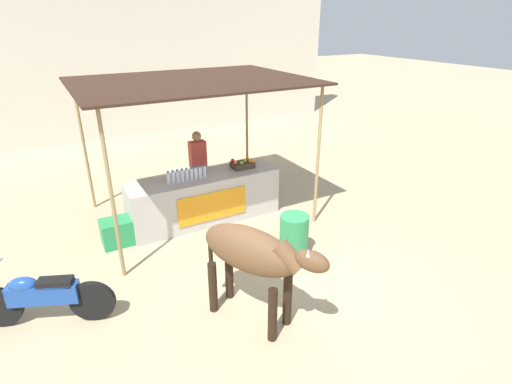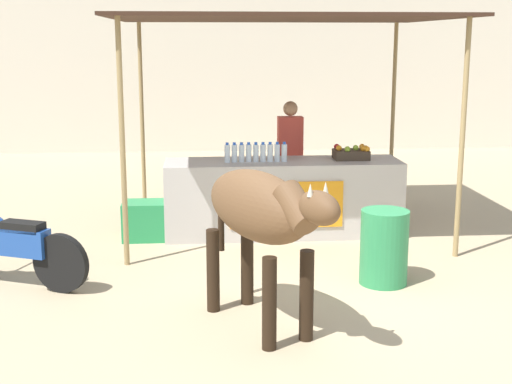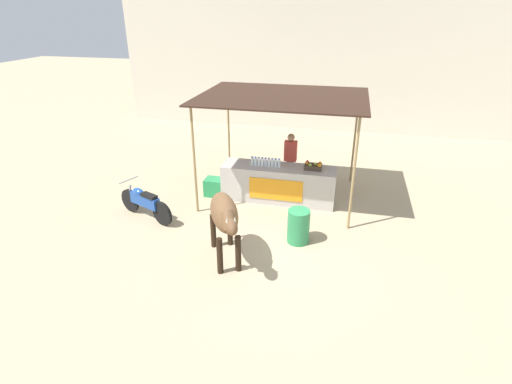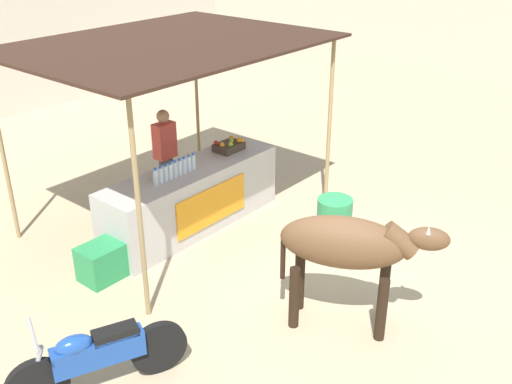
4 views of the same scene
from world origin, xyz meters
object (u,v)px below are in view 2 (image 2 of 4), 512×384
Objects in this scene: cow at (261,213)px; motorcycle_parked at (7,245)px; cooler_box at (147,220)px; water_barrel at (384,247)px; stall_counter at (283,198)px; vendor_behind_counter at (290,159)px; fruit_crate at (352,153)px.

cow reaches higher than motorcycle_parked.
motorcycle_parked reaches higher than cooler_box.
motorcycle_parked is at bearing 176.20° from water_barrel.
cow is at bearing -67.97° from cooler_box.
water_barrel is (0.81, -1.99, -0.09)m from stall_counter.
vendor_behind_counter is (0.19, 0.75, 0.37)m from stall_counter.
stall_counter is at bearing 3.21° from cooler_box.
cow is (-0.74, -3.77, 0.18)m from vendor_behind_counter.
fruit_crate is 2.75m from cooler_box.
water_barrel is at bearing 37.25° from cow.
motorcycle_parked is (-3.92, -1.78, -0.61)m from fruit_crate.
stall_counter is 3.49m from motorcycle_parked.
fruit_crate reaches higher than water_barrel.
water_barrel is at bearing -77.24° from vendor_behind_counter.
fruit_crate is at bearing 3.03° from stall_counter.
cooler_box is 3.25m from cow.
water_barrel is at bearing -3.80° from motorcycle_parked.
vendor_behind_counter is 2.75× the size of cooler_box.
fruit_crate is at bearing 64.75° from cow.
water_barrel is (2.54, -1.89, 0.15)m from cooler_box.
stall_counter is at bearing 79.68° from cow.
cooler_box is 3.17m from water_barrel.
fruit_crate is 1.02m from vendor_behind_counter.
vendor_behind_counter reaches higher than stall_counter.
fruit_crate is 0.57× the size of water_barrel.
cow is 2.86m from motorcycle_parked.
motorcycle_parked is (-3.21, -2.49, -0.42)m from vendor_behind_counter.
cow is at bearing -142.75° from water_barrel.
motorcycle_parked is at bearing -142.28° from vendor_behind_counter.
fruit_crate is at bearing 3.15° from cooler_box.
stall_counter is at bearing -176.97° from fruit_crate.
vendor_behind_counter is 4.08m from motorcycle_parked.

